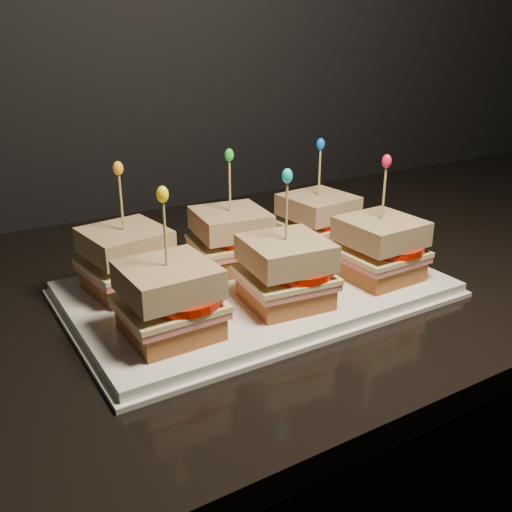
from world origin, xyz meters
TOP-DOWN VIEW (x-y plane):
  - cabinet at (-0.52, 1.65)m, footprint 2.55×0.68m
  - granite_slab at (-0.52, 1.65)m, footprint 2.59×0.72m
  - platter at (-0.86, 1.57)m, footprint 0.46×0.28m
  - platter_rim at (-0.86, 1.57)m, footprint 0.47×0.30m
  - sandwich_0_bread_bot at (-1.00, 1.64)m, footprint 0.10×0.10m
  - sandwich_0_ham at (-1.00, 1.64)m, footprint 0.11×0.11m
  - sandwich_0_cheese at (-1.00, 1.64)m, footprint 0.11×0.11m
  - sandwich_0_tomato at (-0.99, 1.63)m, footprint 0.09×0.09m
  - sandwich_0_bread_top at (-1.00, 1.64)m, footprint 0.10×0.10m
  - sandwich_0_pick at (-1.00, 1.64)m, footprint 0.00×0.00m
  - sandwich_0_frill at (-1.00, 1.64)m, footprint 0.01×0.01m
  - sandwich_1_bread_bot at (-0.86, 1.64)m, footprint 0.10×0.10m
  - sandwich_1_ham at (-0.86, 1.64)m, footprint 0.11×0.11m
  - sandwich_1_cheese at (-0.86, 1.64)m, footprint 0.11×0.11m
  - sandwich_1_tomato at (-0.85, 1.63)m, footprint 0.09×0.09m
  - sandwich_1_bread_top at (-0.86, 1.64)m, footprint 0.10×0.10m
  - sandwich_1_pick at (-0.86, 1.64)m, footprint 0.00×0.00m
  - sandwich_1_frill at (-0.86, 1.64)m, footprint 0.01×0.01m
  - sandwich_2_bread_bot at (-0.71, 1.64)m, footprint 0.10×0.10m
  - sandwich_2_ham at (-0.71, 1.64)m, footprint 0.11×0.10m
  - sandwich_2_cheese at (-0.71, 1.64)m, footprint 0.11×0.11m
  - sandwich_2_tomato at (-0.70, 1.63)m, footprint 0.09×0.09m
  - sandwich_2_bread_top at (-0.71, 1.64)m, footprint 0.10×0.10m
  - sandwich_2_pick at (-0.71, 1.64)m, footprint 0.00×0.00m
  - sandwich_2_frill at (-0.71, 1.64)m, footprint 0.01×0.01m
  - sandwich_3_bread_bot at (-1.00, 1.50)m, footprint 0.09×0.09m
  - sandwich_3_ham at (-1.00, 1.50)m, footprint 0.10×0.10m
  - sandwich_3_cheese at (-1.00, 1.50)m, footprint 0.10×0.10m
  - sandwich_3_tomato at (-0.99, 1.50)m, footprint 0.09×0.09m
  - sandwich_3_bread_top at (-1.00, 1.50)m, footprint 0.09×0.09m
  - sandwich_3_pick at (-1.00, 1.50)m, footprint 0.00×0.00m
  - sandwich_3_frill at (-1.00, 1.50)m, footprint 0.01×0.01m
  - sandwich_4_bread_bot at (-0.86, 1.50)m, footprint 0.10×0.10m
  - sandwich_4_ham at (-0.86, 1.50)m, footprint 0.11×0.11m
  - sandwich_4_cheese at (-0.86, 1.50)m, footprint 0.11×0.11m
  - sandwich_4_tomato at (-0.85, 1.50)m, footprint 0.09×0.09m
  - sandwich_4_bread_top at (-0.86, 1.50)m, footprint 0.10×0.10m
  - sandwich_4_pick at (-0.86, 1.50)m, footprint 0.00×0.00m
  - sandwich_4_frill at (-0.86, 1.50)m, footprint 0.01×0.01m
  - sandwich_5_bread_bot at (-0.71, 1.50)m, footprint 0.09×0.09m
  - sandwich_5_ham at (-0.71, 1.50)m, footprint 0.10×0.10m
  - sandwich_5_cheese at (-0.71, 1.50)m, footprint 0.10×0.10m
  - sandwich_5_tomato at (-0.70, 1.50)m, footprint 0.09×0.09m
  - sandwich_5_bread_top at (-0.71, 1.50)m, footprint 0.09×0.09m
  - sandwich_5_pick at (-0.71, 1.50)m, footprint 0.00×0.00m
  - sandwich_5_frill at (-0.71, 1.50)m, footprint 0.01×0.01m

SIDE VIEW (x-z plane):
  - cabinet at x=-0.52m, z-range 0.00..0.88m
  - granite_slab at x=-0.52m, z-range 0.88..0.91m
  - platter_rim at x=-0.86m, z-range 0.91..0.92m
  - platter at x=-0.86m, z-range 0.91..0.93m
  - sandwich_0_bread_bot at x=-1.00m, z-range 0.93..0.96m
  - sandwich_1_bread_bot at x=-0.86m, z-range 0.93..0.96m
  - sandwich_2_bread_bot at x=-0.71m, z-range 0.93..0.96m
  - sandwich_3_bread_bot at x=-1.00m, z-range 0.93..0.96m
  - sandwich_4_bread_bot at x=-0.86m, z-range 0.93..0.96m
  - sandwich_5_bread_bot at x=-0.71m, z-range 0.93..0.96m
  - sandwich_0_ham at x=-1.00m, z-range 0.96..0.96m
  - sandwich_1_ham at x=-0.86m, z-range 0.96..0.96m
  - sandwich_2_ham at x=-0.71m, z-range 0.96..0.96m
  - sandwich_3_ham at x=-1.00m, z-range 0.96..0.96m
  - sandwich_4_ham at x=-0.86m, z-range 0.96..0.96m
  - sandwich_5_ham at x=-0.71m, z-range 0.96..0.96m
  - sandwich_0_cheese at x=-1.00m, z-range 0.96..0.97m
  - sandwich_1_cheese at x=-0.86m, z-range 0.96..0.97m
  - sandwich_2_cheese at x=-0.71m, z-range 0.96..0.97m
  - sandwich_3_cheese at x=-1.00m, z-range 0.96..0.97m
  - sandwich_4_cheese at x=-0.86m, z-range 0.96..0.97m
  - sandwich_5_cheese at x=-0.71m, z-range 0.96..0.97m
  - sandwich_0_tomato at x=-0.99m, z-range 0.97..0.98m
  - sandwich_1_tomato at x=-0.85m, z-range 0.97..0.98m
  - sandwich_2_tomato at x=-0.70m, z-range 0.97..0.98m
  - sandwich_3_tomato at x=-0.99m, z-range 0.97..0.98m
  - sandwich_4_tomato at x=-0.85m, z-range 0.97..0.98m
  - sandwich_5_tomato at x=-0.70m, z-range 0.97..0.98m
  - sandwich_0_bread_top at x=-1.00m, z-range 0.98..1.01m
  - sandwich_1_bread_top at x=-0.86m, z-range 0.98..1.01m
  - sandwich_2_bread_top at x=-0.71m, z-range 0.98..1.01m
  - sandwich_3_bread_top at x=-1.00m, z-range 0.98..1.01m
  - sandwich_4_bread_top at x=-0.86m, z-range 0.98..1.01m
  - sandwich_5_bread_top at x=-0.71m, z-range 0.98..1.01m
  - sandwich_0_pick at x=-1.00m, z-range 1.00..1.09m
  - sandwich_1_pick at x=-0.86m, z-range 1.00..1.09m
  - sandwich_2_pick at x=-0.71m, z-range 1.00..1.09m
  - sandwich_3_pick at x=-1.00m, z-range 1.00..1.09m
  - sandwich_4_pick at x=-0.86m, z-range 1.00..1.09m
  - sandwich_5_pick at x=-0.71m, z-range 1.00..1.09m
  - sandwich_0_frill at x=-1.00m, z-range 1.08..1.09m
  - sandwich_1_frill at x=-0.86m, z-range 1.08..1.09m
  - sandwich_2_frill at x=-0.71m, z-range 1.08..1.09m
  - sandwich_3_frill at x=-1.00m, z-range 1.08..1.09m
  - sandwich_4_frill at x=-0.86m, z-range 1.08..1.09m
  - sandwich_5_frill at x=-0.71m, z-range 1.08..1.09m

